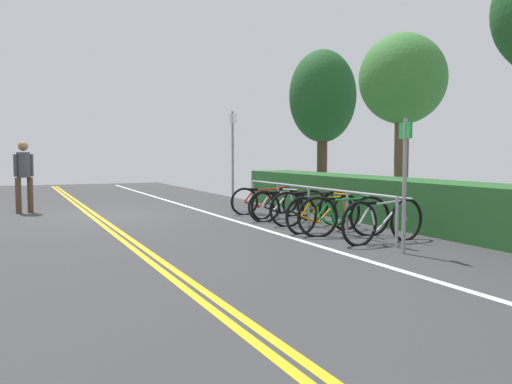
% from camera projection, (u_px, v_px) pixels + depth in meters
% --- Properties ---
extents(ground_plane, '(28.18, 10.14, 0.05)m').
position_uv_depth(ground_plane, '(93.00, 216.00, 13.51)').
color(ground_plane, '#353538').
extents(centre_line_yellow_inner, '(25.36, 0.10, 0.00)m').
position_uv_depth(centre_line_yellow_inner, '(90.00, 215.00, 13.47)').
color(centre_line_yellow_inner, gold).
rests_on(centre_line_yellow_inner, ground_plane).
extents(centre_line_yellow_outer, '(25.36, 0.10, 0.00)m').
position_uv_depth(centre_line_yellow_outer, '(97.00, 215.00, 13.54)').
color(centre_line_yellow_outer, gold).
rests_on(centre_line_yellow_outer, ground_plane).
extents(bike_lane_stripe_white, '(25.36, 0.12, 0.00)m').
position_uv_depth(bike_lane_stripe_white, '(201.00, 210.00, 14.59)').
color(bike_lane_stripe_white, white).
rests_on(bike_lane_stripe_white, ground_plane).
extents(bike_rack, '(5.76, 0.05, 0.82)m').
position_uv_depth(bike_rack, '(309.00, 197.00, 11.46)').
color(bike_rack, '#9EA0A5').
rests_on(bike_rack, ground_plane).
extents(bicycle_0, '(0.46, 1.71, 0.71)m').
position_uv_depth(bicycle_0, '(265.00, 201.00, 13.71)').
color(bicycle_0, black).
rests_on(bicycle_0, ground_plane).
extents(bicycle_1, '(0.59, 1.56, 0.68)m').
position_uv_depth(bicycle_1, '(278.00, 204.00, 12.96)').
color(bicycle_1, black).
rests_on(bicycle_1, ground_plane).
extents(bicycle_2, '(0.55, 1.76, 0.73)m').
position_uv_depth(bicycle_2, '(288.00, 206.00, 12.24)').
color(bicycle_2, black).
rests_on(bicycle_2, ground_plane).
extents(bicycle_3, '(0.50, 1.78, 0.77)m').
position_uv_depth(bicycle_3, '(311.00, 208.00, 11.51)').
color(bicycle_3, black).
rests_on(bicycle_3, ground_plane).
extents(bicycle_4, '(0.47, 1.80, 0.74)m').
position_uv_depth(bicycle_4, '(324.00, 214.00, 10.63)').
color(bicycle_4, black).
rests_on(bicycle_4, ground_plane).
extents(bicycle_5, '(0.58, 1.67, 0.77)m').
position_uv_depth(bicycle_5, '(344.00, 216.00, 10.06)').
color(bicycle_5, black).
rests_on(bicycle_5, ground_plane).
extents(bicycle_6, '(0.46, 1.81, 0.77)m').
position_uv_depth(bicycle_6, '(383.00, 221.00, 9.33)').
color(bicycle_6, black).
rests_on(bicycle_6, ground_plane).
extents(pedestrian, '(0.32, 0.47, 1.78)m').
position_uv_depth(pedestrian, '(24.00, 171.00, 13.93)').
color(pedestrian, '#4C3826').
rests_on(pedestrian, ground_plane).
extents(sign_post_near, '(0.36, 0.08, 2.56)m').
position_uv_depth(sign_post_near, '(233.00, 152.00, 14.57)').
color(sign_post_near, gray).
rests_on(sign_post_near, ground_plane).
extents(sign_post_far, '(0.36, 0.10, 2.00)m').
position_uv_depth(sign_post_far, '(405.00, 172.00, 8.28)').
color(sign_post_far, gray).
rests_on(sign_post_far, ground_plane).
extents(hedge_backdrop, '(14.71, 1.29, 0.95)m').
position_uv_depth(hedge_backdrop, '(432.00, 206.00, 10.85)').
color(hedge_backdrop, '#235626').
rests_on(hedge_backdrop, ground_plane).
extents(tree_near_left, '(2.04, 2.04, 4.62)m').
position_uv_depth(tree_near_left, '(323.00, 97.00, 17.11)').
color(tree_near_left, '#473323').
rests_on(tree_near_left, ground_plane).
extents(tree_mid, '(2.17, 2.17, 4.46)m').
position_uv_depth(tree_mid, '(403.00, 81.00, 14.01)').
color(tree_mid, brown).
rests_on(tree_mid, ground_plane).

